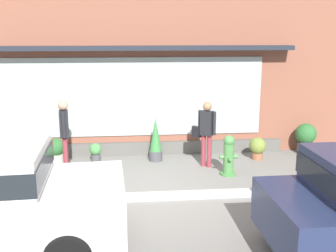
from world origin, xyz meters
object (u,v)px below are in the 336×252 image
fire_hydrant (229,156)px  potted_plant_by_entrance (258,147)px  potted_plant_doorstep (96,152)px  pedestrian_passerby (64,130)px  pedestrian_with_handbag (206,129)px  potted_plant_corner_tall (306,137)px  potted_plant_window_right (56,150)px  potted_plant_near_hydrant (156,140)px

fire_hydrant → potted_plant_by_entrance: size_ratio=1.63×
potted_plant_doorstep → potted_plant_by_entrance: bearing=-0.7°
pedestrian_passerby → potted_plant_doorstep: (0.67, 0.56, -0.75)m
pedestrian_with_handbag → potted_plant_corner_tall: size_ratio=1.94×
potted_plant_corner_tall → potted_plant_doorstep: bearing=-176.4°
fire_hydrant → potted_plant_window_right: bearing=162.3°
potted_plant_by_entrance → potted_plant_corner_tall: 1.58m
pedestrian_with_handbag → potted_plant_by_entrance: (1.50, 0.43, -0.63)m
pedestrian_with_handbag → potted_plant_doorstep: bearing=26.6°
potted_plant_near_hydrant → potted_plant_corner_tall: bearing=3.4°
potted_plant_window_right → pedestrian_passerby: bearing=-63.8°
potted_plant_by_entrance → pedestrian_with_handbag: bearing=-163.8°
potted_plant_corner_tall → potted_plant_doorstep: (-5.81, -0.37, -0.17)m
potted_plant_by_entrance → potted_plant_doorstep: potted_plant_by_entrance is taller
potted_plant_near_hydrant → fire_hydrant: bearing=-38.2°
potted_plant_near_hydrant → potted_plant_window_right: 2.61m
potted_plant_by_entrance → potted_plant_near_hydrant: (-2.73, 0.17, 0.22)m
potted_plant_corner_tall → pedestrian_with_handbag: bearing=-164.2°
pedestrian_with_handbag → potted_plant_window_right: bearing=26.7°
pedestrian_passerby → potted_plant_corner_tall: 6.58m
pedestrian_with_handbag → potted_plant_near_hydrant: pedestrian_with_handbag is taller
potted_plant_corner_tall → potted_plant_doorstep: potted_plant_corner_tall is taller
pedestrian_passerby → potted_plant_window_right: (-0.36, 0.73, -0.70)m
potted_plant_by_entrance → potted_plant_doorstep: bearing=179.3°
pedestrian_passerby → potted_plant_doorstep: size_ratio=3.26×
pedestrian_passerby → potted_plant_near_hydrant: 2.39m
potted_plant_near_hydrant → potted_plant_doorstep: bearing=-175.8°
potted_plant_by_entrance → potted_plant_window_right: bearing=177.6°
potted_plant_by_entrance → potted_plant_doorstep: 4.30m
potted_plant_near_hydrant → potted_plant_window_right: (-2.60, 0.06, -0.21)m
fire_hydrant → potted_plant_window_right: fire_hydrant is taller
pedestrian_with_handbag → potted_plant_near_hydrant: size_ratio=1.43×
pedestrian_with_handbag → potted_plant_corner_tall: (3.01, 0.85, -0.50)m
potted_plant_near_hydrant → potted_plant_window_right: size_ratio=1.78×
pedestrian_passerby → potted_plant_doorstep: pedestrian_passerby is taller
potted_plant_window_right → potted_plant_doorstep: (1.03, -0.17, -0.04)m
pedestrian_passerby → potted_plant_by_entrance: 5.05m
pedestrian_with_handbag → pedestrian_passerby: bearing=37.7°
potted_plant_by_entrance → potted_plant_doorstep: (-4.30, 0.05, -0.03)m
potted_plant_by_entrance → fire_hydrant: bearing=-133.5°
pedestrian_passerby → potted_plant_by_entrance: (4.97, 0.51, -0.71)m
potted_plant_near_hydrant → potted_plant_window_right: bearing=178.7°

